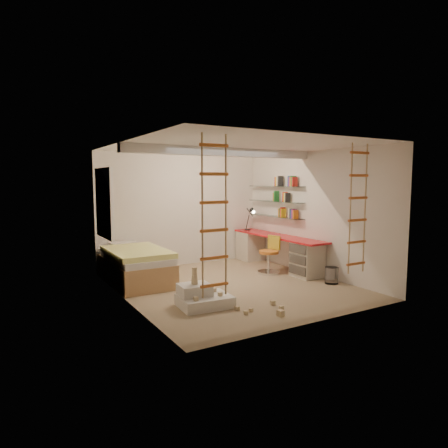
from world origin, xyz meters
TOP-DOWN VIEW (x-y plane):
  - floor at (0.00, 0.00)m, footprint 4.50×4.50m
  - ceiling_beam at (0.00, 0.30)m, footprint 4.00×0.18m
  - window_frame at (-1.97, 1.50)m, footprint 0.06×1.15m
  - window_blind at (-1.93, 1.50)m, footprint 0.02×1.00m
  - rope_ladder_left at (-1.35, -1.75)m, footprint 0.41×0.04m
  - rope_ladder_right at (1.35, -1.75)m, footprint 0.41×0.04m
  - waste_bin at (1.75, -0.83)m, footprint 0.26×0.26m
  - desk at (1.72, 0.86)m, footprint 0.56×2.80m
  - shelves at (1.87, 1.13)m, footprint 0.25×1.80m
  - bed at (-1.48, 1.23)m, footprint 1.02×2.00m
  - task_lamp at (1.67, 1.82)m, footprint 0.14×0.36m
  - swivel_chair at (1.23, 0.47)m, footprint 0.57×0.57m
  - play_platform at (-1.06, -0.81)m, footprint 0.85×0.69m
  - toy_blocks at (-0.72, -1.15)m, footprint 1.29×1.15m
  - books at (1.87, 1.13)m, footprint 0.14×0.64m

SIDE VIEW (x-z plane):
  - floor at x=0.00m, z-range 0.00..0.00m
  - play_platform at x=-1.06m, z-range -0.04..0.32m
  - waste_bin at x=1.75m, z-range 0.00..0.32m
  - toy_blocks at x=-0.72m, z-range -0.11..0.52m
  - swivel_chair at x=1.23m, z-range -0.11..0.70m
  - bed at x=-1.48m, z-range -0.02..0.67m
  - desk at x=1.72m, z-range 0.03..0.78m
  - task_lamp at x=1.67m, z-range 0.85..1.42m
  - shelves at x=1.87m, z-range 1.14..1.86m
  - rope_ladder_left at x=-1.35m, z-range 0.45..2.58m
  - rope_ladder_right at x=1.35m, z-range 0.45..2.58m
  - window_frame at x=-1.97m, z-range 0.88..2.23m
  - window_blind at x=-1.93m, z-range 0.95..2.15m
  - books at x=1.87m, z-range 1.16..2.08m
  - ceiling_beam at x=0.00m, z-range 2.44..2.60m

